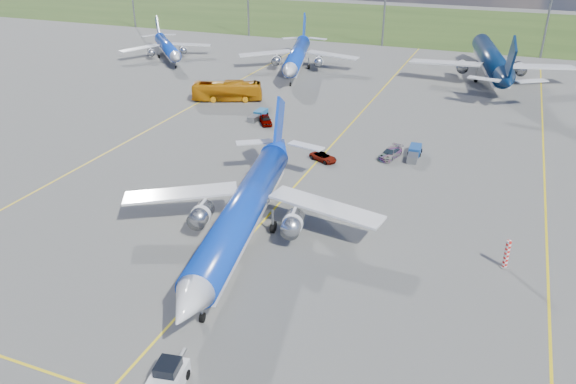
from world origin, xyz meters
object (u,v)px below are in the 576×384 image
at_px(bg_jet_nw, 168,59).
at_px(bg_jet_nnw, 297,71).
at_px(apron_bus, 227,91).
at_px(service_car_c, 390,153).
at_px(main_airliner, 245,241).
at_px(warning_post, 507,254).
at_px(pushback_tug, 166,380).
at_px(baggage_tug_w, 414,153).
at_px(service_car_a, 266,120).
at_px(baggage_tug_c, 258,115).
at_px(service_car_b, 323,157).
at_px(bg_jet_n, 488,79).

distance_m(bg_jet_nw, bg_jet_nnw, 33.98).
bearing_deg(apron_bus, service_car_c, -137.81).
height_order(bg_jet_nw, main_airliner, main_airliner).
bearing_deg(warning_post, bg_jet_nw, 140.62).
distance_m(pushback_tug, baggage_tug_w, 52.36).
distance_m(bg_jet_nnw, service_car_a, 37.13).
bearing_deg(service_car_c, baggage_tug_c, 174.31).
height_order(bg_jet_nnw, service_car_a, bg_jet_nnw).
xyz_separation_m(warning_post, baggage_tug_c, (-41.71, 33.12, -0.92)).
bearing_deg(service_car_a, apron_bus, 108.32).
relative_size(service_car_b, baggage_tug_c, 0.76).
xyz_separation_m(warning_post, baggage_tug_w, (-13.53, 25.56, -0.91)).
xyz_separation_m(main_airliner, baggage_tug_c, (-15.70, 38.18, 0.58)).
xyz_separation_m(bg_jet_nnw, main_airliner, (21.43, -72.07, 0.00)).
bearing_deg(main_airliner, pushback_tug, -90.00).
distance_m(baggage_tug_w, baggage_tug_c, 29.18).
distance_m(service_car_b, baggage_tug_w, 13.34).
relative_size(service_car_a, baggage_tug_w, 0.76).
height_order(service_car_b, baggage_tug_c, baggage_tug_c).
bearing_deg(service_car_a, warning_post, -71.04).
relative_size(service_car_a, baggage_tug_c, 0.79).
bearing_deg(bg_jet_n, bg_jet_nnw, 1.25).
xyz_separation_m(main_airliner, apron_bus, (-25.56, 45.71, 1.83)).
bearing_deg(service_car_b, bg_jet_nw, 75.54).
bearing_deg(apron_bus, service_car_b, -151.30).
xyz_separation_m(bg_jet_nnw, bg_jet_n, (40.76, 8.93, 0.00)).
xyz_separation_m(service_car_a, baggage_tug_w, (25.76, -5.24, -0.15)).
xyz_separation_m(bg_jet_n, service_car_a, (-32.60, -45.15, 0.74)).
relative_size(bg_jet_n, service_car_b, 11.35).
height_order(warning_post, baggage_tug_w, warning_post).
relative_size(warning_post, service_car_a, 0.69).
distance_m(bg_jet_nw, baggage_tug_c, 52.10).
xyz_separation_m(bg_jet_n, baggage_tug_w, (-6.84, -50.39, 0.59)).
bearing_deg(baggage_tug_c, apron_bus, 143.74).
bearing_deg(bg_jet_nnw, baggage_tug_c, -95.12).
relative_size(bg_jet_nnw, pushback_tug, 6.35).
bearing_deg(service_car_c, apron_bus, 168.93).
bearing_deg(baggage_tug_w, bg_jet_n, 79.03).
height_order(bg_jet_n, service_car_b, bg_jet_n).
bearing_deg(bg_jet_nnw, apron_bus, -113.62).
relative_size(warning_post, main_airliner, 0.07).
relative_size(apron_bus, service_car_c, 2.71).
bearing_deg(main_airliner, baggage_tug_c, 102.11).
distance_m(service_car_a, baggage_tug_c, 3.36).
height_order(bg_jet_n, apron_bus, bg_jet_n).
distance_m(main_airliner, service_car_b, 24.27).
bearing_deg(apron_bus, service_car_a, -150.85).
xyz_separation_m(warning_post, bg_jet_nw, (-81.43, 66.84, -1.50)).
distance_m(bg_jet_nw, service_car_b, 73.66).
relative_size(warning_post, bg_jet_nw, 0.09).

